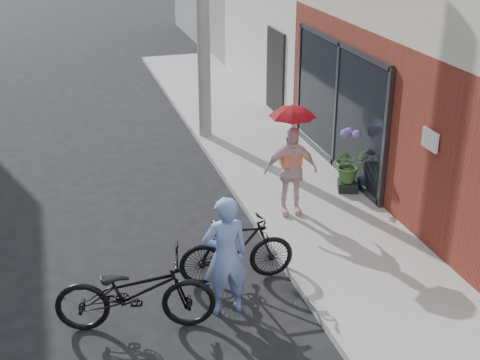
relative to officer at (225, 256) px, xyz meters
name	(u,v)px	position (x,y,z in m)	size (l,w,h in m)	color
ground	(229,284)	(0.22, 0.61, -0.85)	(80.00, 80.00, 0.00)	black
sidewalk	(313,205)	(2.32, 2.61, -0.79)	(2.20, 24.00, 0.12)	gray
curb	(251,213)	(1.16, 2.61, -0.79)	(0.12, 24.00, 0.12)	#9E9E99
officer	(225,256)	(0.00, 0.00, 0.00)	(0.62, 0.40, 1.69)	#768ED2
bike_left	(135,292)	(-1.20, -0.03, -0.31)	(0.71, 2.04, 1.07)	black
bike_right	(237,250)	(0.35, 0.69, -0.34)	(0.47, 1.68, 1.01)	black
kimono_woman	(291,171)	(1.77, 2.34, 0.05)	(0.91, 0.38, 1.55)	beige
parasol	(293,109)	(1.77, 2.34, 1.14)	(0.73, 0.73, 0.64)	red
planter	(348,186)	(3.12, 2.90, -0.63)	(0.35, 0.35, 0.19)	black
potted_plant	(349,164)	(3.12, 2.90, -0.21)	(0.59, 0.51, 0.66)	#355C24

